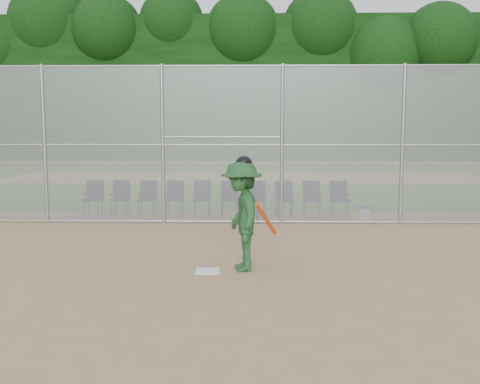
{
  "coord_description": "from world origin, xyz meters",
  "views": [
    {
      "loc": [
        0.23,
        -8.44,
        2.38
      ],
      "look_at": [
        0.0,
        2.5,
        1.1
      ],
      "focal_mm": 40.0,
      "sensor_mm": 36.0,
      "label": 1
    }
  ],
  "objects_px": {
    "batter_at_plate": "(242,215)",
    "water_cooler": "(365,214)",
    "chair_0": "(93,198)",
    "home_plate": "(208,271)"
  },
  "relations": [
    {
      "from": "batter_at_plate",
      "to": "water_cooler",
      "type": "xyz_separation_m",
      "value": [
        3.1,
        4.8,
        -0.74
      ]
    },
    {
      "from": "home_plate",
      "to": "water_cooler",
      "type": "bearing_deg",
      "value": 53.32
    },
    {
      "from": "batter_at_plate",
      "to": "chair_0",
      "type": "height_order",
      "value": "batter_at_plate"
    },
    {
      "from": "batter_at_plate",
      "to": "water_cooler",
      "type": "height_order",
      "value": "batter_at_plate"
    },
    {
      "from": "chair_0",
      "to": "home_plate",
      "type": "bearing_deg",
      "value": -57.97
    },
    {
      "from": "home_plate",
      "to": "water_cooler",
      "type": "relative_size",
      "value": 0.98
    },
    {
      "from": "home_plate",
      "to": "water_cooler",
      "type": "distance_m",
      "value": 6.14
    },
    {
      "from": "home_plate",
      "to": "chair_0",
      "type": "distance_m",
      "value": 6.97
    },
    {
      "from": "home_plate",
      "to": "batter_at_plate",
      "type": "height_order",
      "value": "batter_at_plate"
    },
    {
      "from": "water_cooler",
      "to": "chair_0",
      "type": "height_order",
      "value": "chair_0"
    }
  ]
}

